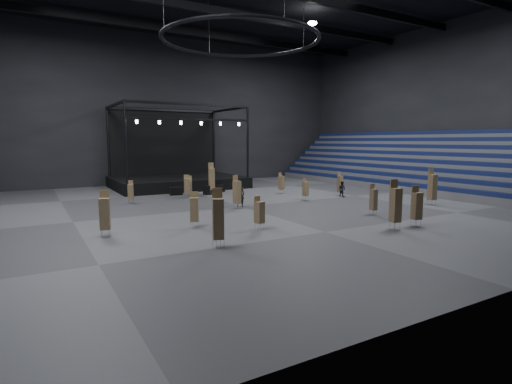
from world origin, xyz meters
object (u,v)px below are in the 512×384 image
stage (176,174)px  chair_stack_4 (218,218)px  chair_stack_9 (131,192)px  chair_stack_1 (212,178)px  chair_stack_12 (237,192)px  chair_stack_14 (340,183)px  man_center (240,194)px  chair_stack_5 (373,199)px  flight_case_mid (210,190)px  chair_stack_3 (259,212)px  chair_stack_8 (395,204)px  chair_stack_15 (187,186)px  flight_case_right (219,189)px  chair_stack_11 (281,182)px  chair_stack_13 (305,189)px  chair_stack_10 (190,185)px  chair_stack_2 (105,213)px  chair_stack_0 (432,187)px  chair_stack_7 (417,205)px  chair_stack_6 (194,209)px  crew_member (342,189)px  flight_case_left (176,191)px

stage → chair_stack_4: (-6.84, -26.71, 0.07)m
chair_stack_9 → chair_stack_1: bearing=36.3°
chair_stack_12 → chair_stack_14: bearing=-2.8°
stage → man_center: size_ratio=6.90×
chair_stack_1 → chair_stack_5: bearing=-58.2°
flight_case_mid → chair_stack_3: 16.62m
chair_stack_8 → chair_stack_15: (-6.19, 18.91, -0.38)m
flight_case_right → chair_stack_11: chair_stack_11 is taller
chair_stack_4 → chair_stack_8: bearing=10.1°
chair_stack_8 → chair_stack_9: (-11.54, 17.88, -0.48)m
chair_stack_1 → chair_stack_13: size_ratio=1.62×
chair_stack_10 → chair_stack_14: 14.52m
chair_stack_4 → chair_stack_10: chair_stack_4 is taller
chair_stack_2 → chair_stack_14: 23.59m
chair_stack_0 → chair_stack_14: chair_stack_0 is taller
chair_stack_10 → man_center: bearing=-59.9°
chair_stack_5 → chair_stack_7: (-0.50, -4.05, 0.16)m
chair_stack_2 → chair_stack_6: chair_stack_2 is taller
chair_stack_11 → chair_stack_3: bearing=-149.9°
chair_stack_4 → crew_member: size_ratio=2.03×
chair_stack_8 → chair_stack_15: size_ratio=1.39×
chair_stack_3 → chair_stack_14: bearing=17.7°
man_center → chair_stack_8: bearing=133.9°
chair_stack_1 → chair_stack_15: (-2.99, -1.09, -0.44)m
chair_stack_4 → chair_stack_12: 11.48m
flight_case_left → chair_stack_15: chair_stack_15 is taller
chair_stack_4 → chair_stack_11: 21.16m
flight_case_left → chair_stack_6: (-3.89, -14.92, 0.79)m
stage → chair_stack_9: 12.74m
chair_stack_14 → chair_stack_10: bearing=150.6°
chair_stack_15 → chair_stack_6: bearing=-96.1°
chair_stack_8 → crew_member: bearing=70.4°
chair_stack_10 → chair_stack_13: bearing=-21.5°
chair_stack_12 → chair_stack_7: bearing=-69.7°
flight_case_left → crew_member: 16.09m
flight_case_right → chair_stack_6: 17.29m
flight_case_mid → chair_stack_4: (-7.66, -18.67, 1.07)m
chair_stack_2 → chair_stack_12: (10.57, 4.61, 0.00)m
crew_member → chair_stack_15: bearing=55.4°
chair_stack_2 → chair_stack_7: (17.39, -6.65, -0.04)m
chair_stack_8 → chair_stack_10: size_ratio=1.50×
flight_case_mid → chair_stack_15: bearing=-156.3°
stage → chair_stack_6: 22.74m
chair_stack_1 → chair_stack_7: (5.13, -20.00, -0.28)m
flight_case_left → chair_stack_10: size_ratio=0.59×
flight_case_left → chair_stack_7: (8.37, -21.27, 0.92)m
chair_stack_1 → chair_stack_14: chair_stack_1 is taller
flight_case_right → chair_stack_14: bearing=-42.8°
chair_stack_3 → chair_stack_8: chair_stack_8 is taller
chair_stack_2 → chair_stack_13: 18.90m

